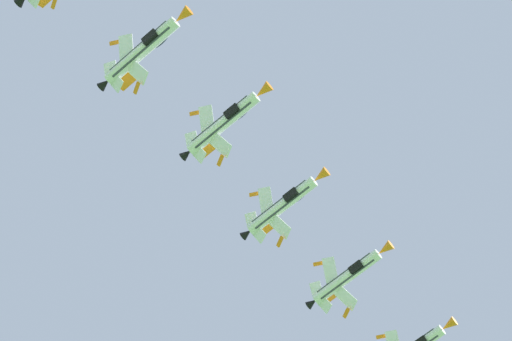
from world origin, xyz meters
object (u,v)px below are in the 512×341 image
object	(u,v)px
fighter_jet_left_wing	(348,276)
fighter_jet_left_outer	(225,122)
fighter_jet_right_wing	(284,205)
fighter_jet_right_outer	(144,50)

from	to	relation	value
fighter_jet_left_wing	fighter_jet_left_outer	xyz separation A→B (m)	(-19.63, -23.90, -2.82)
fighter_jet_left_wing	fighter_jet_right_wing	world-z (taller)	fighter_jet_left_wing
fighter_jet_left_wing	fighter_jet_right_outer	size ratio (longest dim) A/B	1.00
fighter_jet_right_wing	fighter_jet_right_outer	world-z (taller)	fighter_jet_right_wing
fighter_jet_right_outer	fighter_jet_left_wing	bearing A→B (deg)	-178.44
fighter_jet_left_wing	fighter_jet_right_wing	size ratio (longest dim) A/B	1.00
fighter_jet_right_wing	fighter_jet_right_outer	xyz separation A→B (m)	(-20.12, -22.63, -4.32)
fighter_jet_right_outer	fighter_jet_left_outer	bearing A→B (deg)	175.67
fighter_jet_right_wing	fighter_jet_right_outer	distance (m)	30.59
fighter_jet_right_wing	fighter_jet_right_outer	size ratio (longest dim) A/B	1.00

